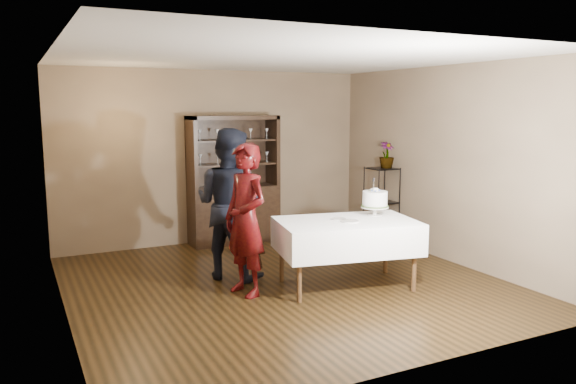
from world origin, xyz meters
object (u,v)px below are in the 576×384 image
at_px(cake_table, 346,236).
at_px(cake, 375,200).
at_px(potted_plant, 387,155).
at_px(plant_etagere, 381,202).
at_px(china_hutch, 234,201).
at_px(man, 229,204).
at_px(woman, 246,220).

bearing_deg(cake_table, cake, 14.12).
bearing_deg(potted_plant, plant_etagere, 139.04).
bearing_deg(cake_table, potted_plant, 42.67).
bearing_deg(china_hutch, cake_table, -81.56).
bearing_deg(man, china_hutch, -62.80).
bearing_deg(man, cake_table, -171.44).
height_order(china_hutch, cake, china_hutch).
bearing_deg(plant_etagere, man, -166.61).
distance_m(cake_table, potted_plant, 2.48).
bearing_deg(woman, cake, 68.76).
xyz_separation_m(man, cake, (1.59, -0.85, 0.06)).
relative_size(china_hutch, cake, 4.24).
xyz_separation_m(woman, cake, (1.65, -0.16, 0.13)).
bearing_deg(plant_etagere, potted_plant, -40.96).
bearing_deg(plant_etagere, china_hutch, 153.17).
height_order(china_hutch, cake_table, china_hutch).
distance_m(woman, man, 0.69).
height_order(plant_etagere, man, man).
distance_m(cake_table, woman, 1.23).
bearing_deg(man, woman, 134.83).
distance_m(plant_etagere, cake, 1.96).
distance_m(cake_table, man, 1.51).
bearing_deg(cake, potted_plant, 49.75).
xyz_separation_m(china_hutch, potted_plant, (2.13, -1.09, 0.73)).
bearing_deg(cake, cake_table, -165.88).
height_order(cake_table, man, man).
bearing_deg(woman, man, 159.56).
height_order(china_hutch, man, china_hutch).
xyz_separation_m(china_hutch, man, (-0.71, -1.72, 0.28)).
height_order(cake_table, potted_plant, potted_plant).
relative_size(woman, cake, 3.69).
height_order(cake_table, woman, woman).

